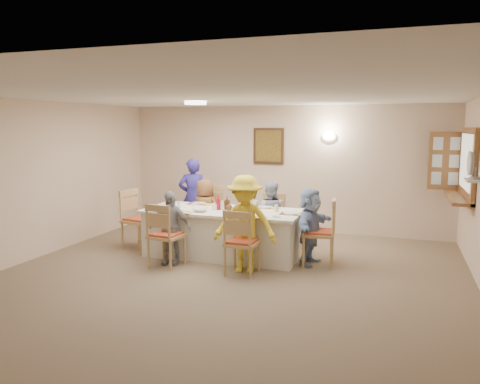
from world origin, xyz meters
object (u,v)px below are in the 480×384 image
(chair_back_left, at_px, (208,214))
(diner_front_right, at_px, (245,224))
(serving_hatch, at_px, (468,165))
(diner_front_left, at_px, (170,228))
(chair_front_left, at_px, (166,234))
(diner_back_right, at_px, (270,215))
(chair_back_right, at_px, (271,221))
(diner_back_left, at_px, (205,211))
(chair_right_end, at_px, (319,232))
(chair_left_end, at_px, (139,219))
(dining_table, at_px, (223,233))
(chair_front_right, at_px, (242,241))
(diner_right_end, at_px, (310,226))
(caregiver, at_px, (193,197))
(desk_fan, at_px, (473,169))

(chair_back_left, height_order, diner_front_right, diner_front_right)
(serving_hatch, bearing_deg, diner_front_left, -157.53)
(chair_front_left, height_order, diner_back_right, diner_back_right)
(chair_back_right, bearing_deg, diner_back_left, -175.49)
(chair_back_left, distance_m, diner_front_left, 1.48)
(serving_hatch, distance_m, chair_right_end, 2.58)
(chair_front_left, xyz_separation_m, chair_left_end, (-0.95, 0.80, 0.02))
(dining_table, distance_m, chair_left_end, 1.56)
(chair_front_right, relative_size, diner_front_right, 0.67)
(chair_back_left, distance_m, diner_right_end, 2.17)
(diner_front_left, xyz_separation_m, diner_front_right, (1.20, 0.00, 0.14))
(serving_hatch, relative_size, diner_back_left, 1.29)
(dining_table, xyz_separation_m, caregiver, (-1.05, 1.15, 0.37))
(diner_front_left, bearing_deg, chair_back_left, 82.65)
(diner_back_left, relative_size, diner_front_right, 0.83)
(chair_front_right, relative_size, caregiver, 0.64)
(dining_table, relative_size, diner_right_end, 2.16)
(diner_back_left, xyz_separation_m, diner_back_right, (1.20, 0.00, 0.00))
(diner_back_right, xyz_separation_m, diner_right_end, (0.82, -0.68, 0.00))
(desk_fan, bearing_deg, chair_right_end, 172.57)
(desk_fan, bearing_deg, diner_right_end, 173.01)
(chair_front_left, height_order, caregiver, caregiver)
(chair_left_end, relative_size, chair_right_end, 0.99)
(caregiver, bearing_deg, diner_front_left, 78.98)
(chair_front_right, relative_size, diner_front_left, 0.84)
(desk_fan, distance_m, chair_front_left, 4.33)
(chair_front_right, bearing_deg, desk_fan, -167.96)
(desk_fan, xyz_separation_m, chair_left_end, (-5.11, 0.26, -1.04))
(chair_left_end, xyz_separation_m, caregiver, (0.50, 1.15, 0.24))
(diner_back_right, relative_size, diner_front_left, 1.04)
(chair_front_right, distance_m, diner_front_left, 1.21)
(chair_left_end, xyz_separation_m, diner_front_right, (2.15, -0.68, 0.20))
(serving_hatch, relative_size, chair_front_left, 1.53)
(chair_front_left, bearing_deg, diner_front_right, -167.34)
(diner_back_left, distance_m, diner_right_end, 2.13)
(desk_fan, bearing_deg, diner_back_left, 167.24)
(diner_back_right, xyz_separation_m, caregiver, (-1.65, 0.47, 0.16))
(diner_front_right, bearing_deg, chair_back_left, 123.74)
(dining_table, xyz_separation_m, chair_front_right, (0.60, -0.80, 0.10))
(chair_front_right, xyz_separation_m, diner_right_end, (0.82, 0.80, 0.11))
(chair_back_left, relative_size, chair_front_right, 1.08)
(diner_back_left, bearing_deg, diner_front_left, 98.97)
(chair_back_right, bearing_deg, desk_fan, -20.93)
(desk_fan, height_order, diner_back_right, desk_fan)
(chair_right_end, xyz_separation_m, caregiver, (-2.60, 1.15, 0.23))
(chair_front_left, relative_size, diner_front_right, 0.69)
(dining_table, height_order, chair_back_right, chair_back_right)
(diner_back_right, bearing_deg, caregiver, -21.07)
(serving_hatch, height_order, caregiver, serving_hatch)
(diner_front_left, bearing_deg, serving_hatch, 15.12)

